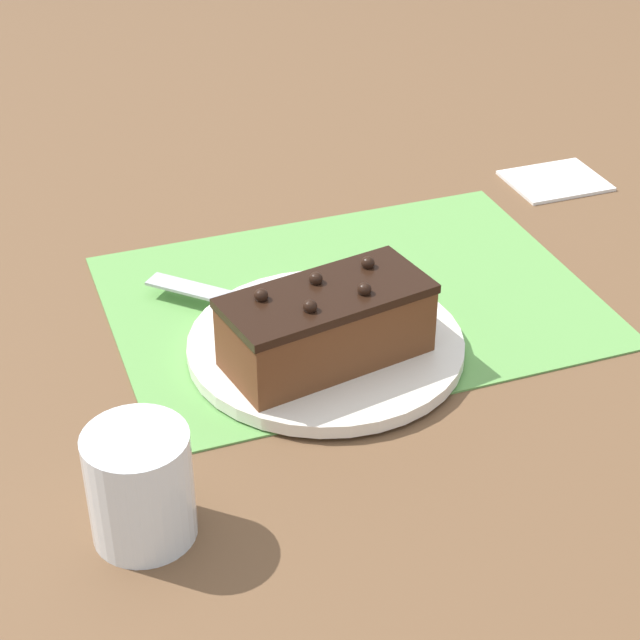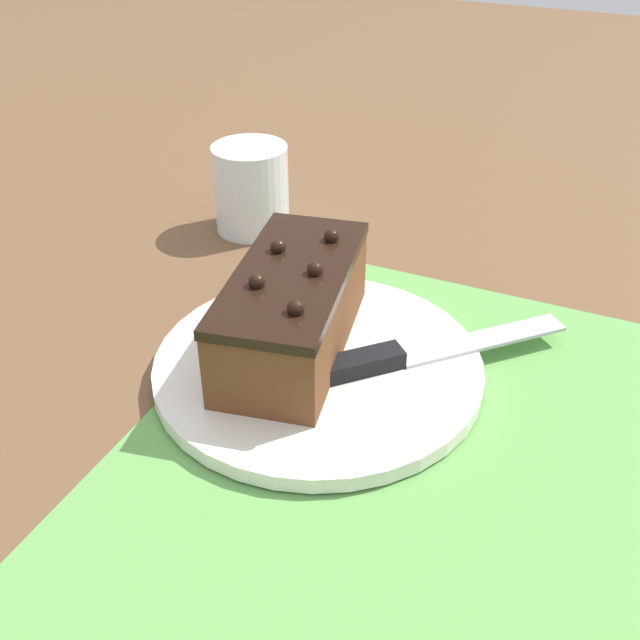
% 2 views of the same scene
% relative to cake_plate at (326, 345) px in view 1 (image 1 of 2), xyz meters
% --- Properties ---
extents(ground_plane, '(3.00, 3.00, 0.00)m').
position_rel_cake_plate_xyz_m(ground_plane, '(0.06, 0.08, -0.01)').
color(ground_plane, brown).
extents(placemat_woven, '(0.46, 0.34, 0.00)m').
position_rel_cake_plate_xyz_m(placemat_woven, '(0.06, 0.08, -0.01)').
color(placemat_woven, '#609E4C').
rests_on(placemat_woven, ground_plane).
extents(cake_plate, '(0.25, 0.25, 0.01)m').
position_rel_cake_plate_xyz_m(cake_plate, '(0.00, 0.00, 0.00)').
color(cake_plate, white).
rests_on(cake_plate, placemat_woven).
extents(chocolate_cake, '(0.19, 0.11, 0.08)m').
position_rel_cake_plate_xyz_m(chocolate_cake, '(-0.01, -0.03, 0.04)').
color(chocolate_cake, brown).
rests_on(chocolate_cake, cake_plate).
extents(serving_knife, '(0.16, 0.16, 0.01)m').
position_rel_cake_plate_xyz_m(serving_knife, '(-0.02, 0.06, 0.01)').
color(serving_knife, black).
rests_on(serving_knife, cake_plate).
extents(drinking_glass, '(0.08, 0.08, 0.09)m').
position_rel_cake_plate_xyz_m(drinking_glass, '(-0.20, -0.17, 0.03)').
color(drinking_glass, white).
rests_on(drinking_glass, ground_plane).
extents(folded_napkin, '(0.11, 0.09, 0.01)m').
position_rel_cake_plate_xyz_m(folded_napkin, '(0.38, 0.24, -0.01)').
color(folded_napkin, white).
rests_on(folded_napkin, ground_plane).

